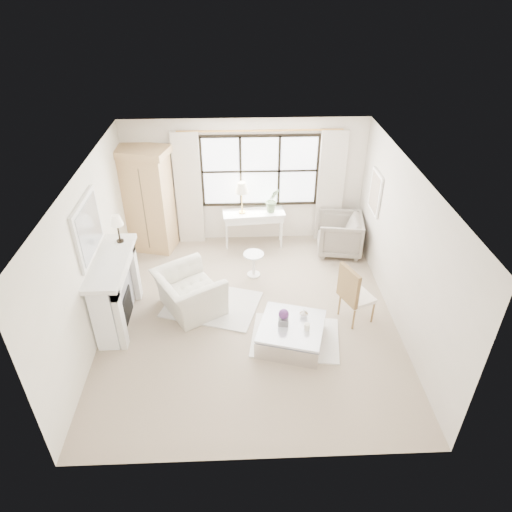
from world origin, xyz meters
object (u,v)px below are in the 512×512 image
object	(u,v)px
console_table	(254,229)
coffee_table	(291,334)
club_armchair	(189,292)
armoire	(146,200)

from	to	relation	value
console_table	coffee_table	bearing A→B (deg)	-85.92
club_armchair	coffee_table	xyz separation A→B (m)	(1.72, -0.94, -0.19)
armoire	coffee_table	bearing A→B (deg)	-34.60
console_table	coffee_table	size ratio (longest dim) A/B	1.08
console_table	club_armchair	size ratio (longest dim) A/B	1.18
armoire	club_armchair	distance (m)	2.51
armoire	console_table	distance (m)	2.34
armoire	coffee_table	xyz separation A→B (m)	(2.71, -3.11, -0.96)
club_armchair	armoire	bearing A→B (deg)	-6.73
armoire	club_armchair	size ratio (longest dim) A/B	1.98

